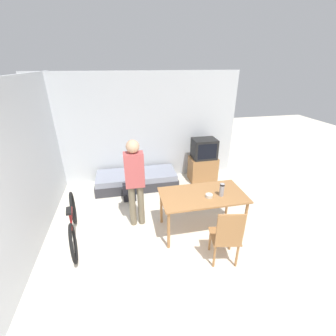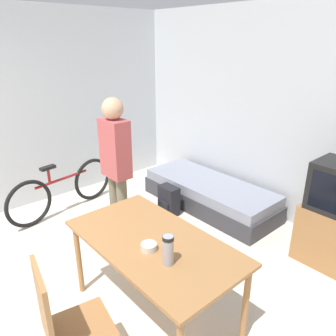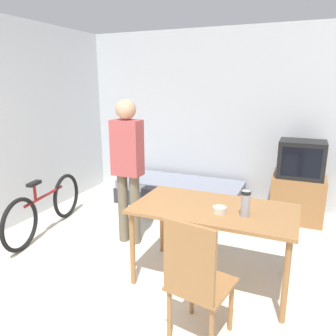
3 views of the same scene
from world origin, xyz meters
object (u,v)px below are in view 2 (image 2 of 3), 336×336
dining_table (153,249)px  wooden_chair (63,324)px  mate_bowl (149,247)px  backpack (169,201)px  bicycle (63,190)px  person_standing (116,163)px  daybed (209,194)px  thermos_flask (168,249)px

dining_table → wooden_chair: 0.85m
mate_bowl → dining_table: bearing=126.2°
wooden_chair → backpack: size_ratio=2.45×
wooden_chair → bicycle: wooden_chair is taller
wooden_chair → backpack: bearing=122.7°
wooden_chair → backpack: wooden_chair is taller
bicycle → person_standing: 1.33m
daybed → mate_bowl: bearing=-60.4°
dining_table → backpack: (-1.25, 1.27, -0.48)m
dining_table → bicycle: dining_table is taller
dining_table → mate_bowl: mate_bowl is taller
daybed → bicycle: (-1.23, -1.63, 0.14)m
dining_table → thermos_flask: (0.30, -0.10, 0.21)m
mate_bowl → thermos_flask: bearing=0.0°
wooden_chair → person_standing: person_standing is taller
thermos_flask → backpack: 2.19m
dining_table → wooden_chair: size_ratio=1.49×
wooden_chair → person_standing: size_ratio=0.58×
wooden_chair → mate_bowl: (-0.02, 0.73, 0.24)m
daybed → bicycle: bearing=-127.1°
dining_table → bicycle: size_ratio=0.92×
dining_table → wooden_chair: (0.09, -0.83, -0.14)m
mate_bowl → bicycle: bearing=172.0°
thermos_flask → backpack: size_ratio=0.57×
daybed → mate_bowl: (1.12, -1.96, 0.60)m
thermos_flask → wooden_chair: bearing=-105.7°
daybed → wooden_chair: wooden_chair is taller
thermos_flask → mate_bowl: size_ratio=1.89×
thermos_flask → person_standing: bearing=160.6°
daybed → wooden_chair: size_ratio=2.00×
daybed → thermos_flask: thermos_flask is taller
bicycle → backpack: bicycle is taller
wooden_chair → mate_bowl: bearing=91.4°
wooden_chair → person_standing: (-1.24, 1.24, 0.46)m
dining_table → wooden_chair: wooden_chair is taller
daybed → person_standing: bearing=-94.1°
person_standing → bicycle: bearing=-171.1°
bicycle → dining_table: bearing=-5.7°
wooden_chair → mate_bowl: size_ratio=8.11×
backpack → mate_bowl: bearing=-46.0°
mate_bowl → wooden_chair: bearing=-88.6°
dining_table → backpack: bearing=134.6°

